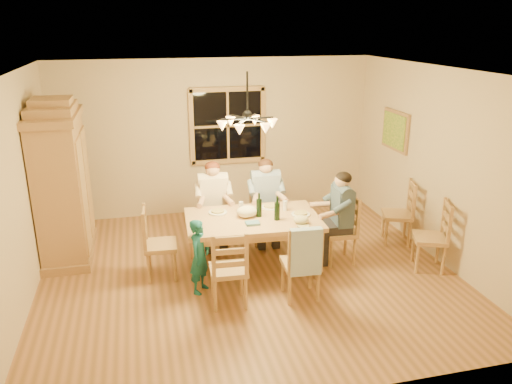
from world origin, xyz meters
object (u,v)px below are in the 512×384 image
object	(u,v)px
chair_end_right	(339,242)
wine_bottle_b	(277,208)
armoire	(63,186)
dining_table	(253,224)
chair_spare_front	(428,248)
chair_near_left	(229,281)
chair_near_right	(300,274)
chair_far_right	(265,224)
chair_far_left	(214,227)
adult_slate_man	(341,206)
adult_plaid_man	(266,191)
chair_spare_back	(396,224)
child	(200,256)
wine_bottle_a	(259,205)
chandelier	(247,123)
adult_woman	(213,194)
chair_end_left	(161,256)

from	to	relation	value
chair_end_right	wine_bottle_b	size ratio (longest dim) A/B	3.00
armoire	chair_end_right	xyz separation A→B (m)	(3.75, -1.14, -0.75)
armoire	dining_table	bearing A→B (deg)	-23.05
dining_table	wine_bottle_b	distance (m)	0.43
armoire	chair_spare_front	xyz separation A→B (m)	(4.87, -1.63, -0.75)
chair_near_left	chair_near_right	distance (m)	0.90
chair_far_right	chair_spare_front	world-z (taller)	same
chair_far_left	adult_slate_man	size ratio (longest dim) A/B	1.13
adult_plaid_man	chair_spare_back	size ratio (longest dim) A/B	0.88
child	chair_spare_back	world-z (taller)	chair_spare_back
dining_table	chair_end_right	bearing A→B (deg)	-3.18
adult_slate_man	wine_bottle_a	world-z (taller)	adult_slate_man
chandelier	chair_near_right	world-z (taller)	chandelier
adult_plaid_man	chair_spare_back	xyz separation A→B (m)	(1.97, -0.49, -0.54)
adult_plaid_man	wine_bottle_a	world-z (taller)	adult_plaid_man
wine_bottle_b	chair_spare_back	world-z (taller)	wine_bottle_b
wine_bottle_a	wine_bottle_b	xyz separation A→B (m)	(0.20, -0.18, 0.00)
wine_bottle_a	chandelier	bearing A→B (deg)	-144.60
chair_near_left	dining_table	bearing A→B (deg)	62.10
adult_plaid_man	chair_spare_front	bearing A→B (deg)	147.91
chandelier	adult_slate_man	world-z (taller)	chandelier
chair_far_right	adult_slate_man	size ratio (longest dim) A/B	1.13
chair_near_left	chair_near_right	xyz separation A→B (m)	(0.89, -0.05, 0.00)
wine_bottle_a	wine_bottle_b	distance (m)	0.27
armoire	wine_bottle_b	distance (m)	3.06
chandelier	chair_spare_back	distance (m)	3.06
adult_slate_man	child	world-z (taller)	adult_slate_man
chair_spare_back	chair_near_left	bearing A→B (deg)	131.40
chair_far_right	chair_near_right	bearing A→B (deg)	93.37
adult_woman	child	distance (m)	1.42
chair_near_right	chair_end_right	world-z (taller)	same
chair_near_right	adult_plaid_man	size ratio (longest dim) A/B	1.13
chair_far_right	chair_spare_back	xyz separation A→B (m)	(1.97, -0.49, 0.00)
dining_table	wine_bottle_a	bearing A→B (deg)	13.94
chair_end_left	child	bearing A→B (deg)	44.56
dining_table	adult_plaid_man	xyz separation A→B (m)	(0.39, 0.82, 0.18)
adult_woman	adult_plaid_man	size ratio (longest dim) A/B	1.00
armoire	chair_near_right	xyz separation A→B (m)	(2.91, -1.94, -0.75)
chair_far_right	chair_spare_front	size ratio (longest dim) A/B	1.00
chair_far_left	adult_woman	distance (m)	0.54
chair_far_left	chair_end_right	bearing A→B (deg)	153.43
armoire	chair_spare_back	bearing A→B (deg)	-8.55
dining_table	chair_far_right	world-z (taller)	chair_far_right
wine_bottle_b	wine_bottle_a	bearing A→B (deg)	139.11
dining_table	chair_spare_front	xyz separation A→B (m)	(2.36, -0.57, -0.36)
chandelier	adult_slate_man	bearing A→B (deg)	1.63
chair_end_right	child	distance (m)	2.07
wine_bottle_b	chair_far_right	bearing A→B (deg)	84.28
chair_far_left	chair_end_right	xyz separation A→B (m)	(1.64, -0.94, 0.00)
adult_slate_man	chair_spare_back	world-z (taller)	adult_slate_man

